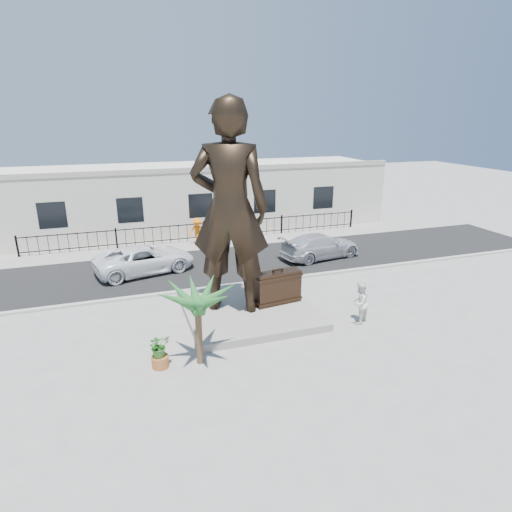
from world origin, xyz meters
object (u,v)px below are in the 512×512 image
(statue, at_px, (230,209))
(suitcase, at_px, (278,287))
(tourist, at_px, (360,303))
(car_white, at_px, (145,259))

(statue, height_order, suitcase, statue)
(suitcase, xyz_separation_m, tourist, (2.62, -2.20, -0.13))
(statue, distance_m, car_white, 7.88)
(suitcase, bearing_deg, car_white, 120.25)
(suitcase, height_order, tourist, tourist)
(tourist, height_order, car_white, tourist)
(tourist, xyz_separation_m, car_white, (-7.58, 8.62, -0.14))
(tourist, distance_m, car_white, 11.48)
(statue, xyz_separation_m, tourist, (4.59, -2.35, -3.60))
(statue, relative_size, tourist, 4.82)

